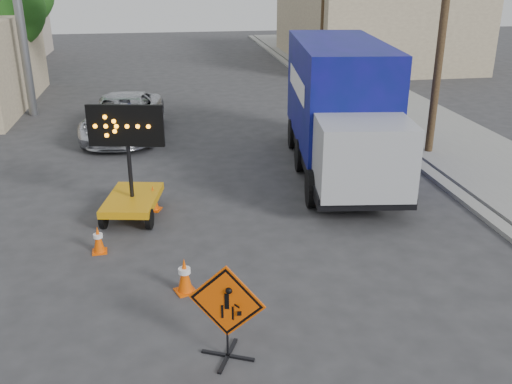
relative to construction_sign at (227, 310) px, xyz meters
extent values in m
plane|color=#2D2D30|center=(0.06, -0.29, -0.91)|extent=(100.00, 100.00, 0.00)
cube|color=gray|center=(7.26, 14.71, -0.85)|extent=(0.40, 60.00, 0.12)
cube|color=gray|center=(9.56, 14.71, -0.84)|extent=(4.00, 60.00, 0.15)
cube|color=tan|center=(13.06, 29.71, 1.39)|extent=(10.00, 14.00, 4.60)
cylinder|color=slate|center=(-6.44, 17.71, 2.49)|extent=(0.36, 0.36, 6.80)
cylinder|color=#4D3B21|center=(8.06, 9.71, 3.59)|extent=(0.26, 0.26, 9.00)
cylinder|color=#4D3B21|center=(-7.94, 21.71, 0.71)|extent=(0.28, 0.28, 3.25)
sphere|color=#214E16|center=(-7.94, 21.71, 3.27)|extent=(3.71, 3.71, 3.71)
cylinder|color=#4D3B21|center=(-8.94, 29.71, 0.88)|extent=(0.28, 0.28, 3.58)
cube|color=black|center=(0.00, 0.00, -0.89)|extent=(0.87, 0.44, 0.04)
cube|color=black|center=(0.00, 0.00, -0.89)|extent=(0.44, 0.87, 0.04)
cylinder|color=black|center=(0.00, 0.00, -0.55)|extent=(0.04, 0.04, 0.72)
cube|color=#E74E04|center=(0.00, 0.00, 0.16)|extent=(1.20, 0.56, 1.30)
cube|color=black|center=(0.00, 0.00, 0.16)|extent=(1.11, 0.50, 1.22)
cube|color=#C8880B|center=(-1.76, 6.07, -0.44)|extent=(1.62, 2.28, 0.19)
cylinder|color=black|center=(-1.76, 6.07, 0.75)|extent=(0.10, 0.10, 2.29)
cube|color=black|center=(-1.76, 6.07, 1.53)|extent=(1.86, 0.45, 1.04)
imported|color=silver|center=(-2.35, 13.75, -0.14)|extent=(3.14, 5.78, 1.54)
cube|color=black|center=(4.49, 8.48, -0.30)|extent=(3.46, 8.42, 0.31)
cube|color=#071352|center=(4.49, 9.30, 1.49)|extent=(3.33, 6.61, 3.07)
cube|color=#9EA0A5|center=(4.49, 5.21, 0.67)|extent=(2.56, 2.12, 1.84)
cube|color=#E74E04|center=(-0.60, 2.16, -0.90)|extent=(0.49, 0.49, 0.03)
cone|color=#E74E04|center=(-0.60, 2.16, -0.52)|extent=(0.30, 0.30, 0.72)
cylinder|color=silver|center=(-0.60, 2.16, -0.44)|extent=(0.24, 0.24, 0.11)
cube|color=#E74E04|center=(-2.45, 4.17, -0.90)|extent=(0.36, 0.36, 0.03)
cone|color=#E74E04|center=(-2.45, 4.17, -0.57)|extent=(0.26, 0.26, 0.62)
cylinder|color=silver|center=(-2.45, 4.17, -0.50)|extent=(0.21, 0.21, 0.09)
cube|color=#E74E04|center=(-1.24, 6.41, -0.90)|extent=(0.45, 0.45, 0.03)
cone|color=#E74E04|center=(-1.24, 6.41, -0.55)|extent=(0.27, 0.27, 0.66)
cylinder|color=silver|center=(-1.24, 6.41, -0.47)|extent=(0.22, 0.22, 0.10)
camera|label=1|loc=(-0.79, -7.79, 5.18)|focal=40.00mm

